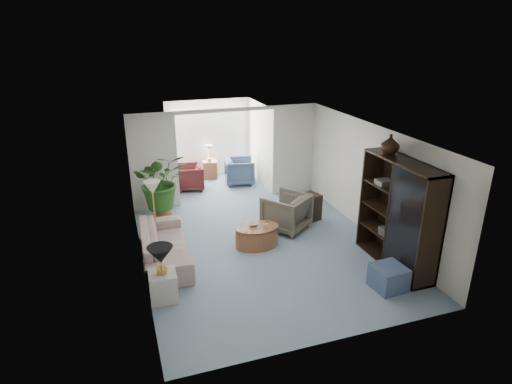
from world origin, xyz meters
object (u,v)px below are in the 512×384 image
object	(u,v)px
coffee_table	(257,236)
sunroom_chair_blue	(240,171)
floor_lamp	(152,187)
framed_picture	(376,164)
table_lamp	(160,255)
entertainment_cabinet	(398,214)
ottoman	(389,277)
side_table_dark	(308,207)
plant_pot	(164,214)
coffee_bowl	(253,224)
coffee_cup	(265,226)
sunroom_table	(210,170)
sunroom_chair_maroon	(190,177)
wingback_chair	(286,212)
end_table	(163,286)
sofa	(164,245)
cabinet_urn	(390,144)

from	to	relation	value
coffee_table	sunroom_chair_blue	size ratio (longest dim) A/B	1.12
floor_lamp	coffee_table	distance (m)	2.46
framed_picture	table_lamp	distance (m)	4.89
entertainment_cabinet	ottoman	size ratio (longest dim) A/B	3.93
side_table_dark	plant_pot	distance (m)	3.53
sunroom_chair_blue	floor_lamp	bearing A→B (deg)	146.77
coffee_bowl	coffee_cup	size ratio (longest dim) A/B	2.24
coffee_bowl	side_table_dark	xyz separation A→B (m)	(1.66, 0.78, -0.15)
coffee_cup	plant_pot	size ratio (longest dim) A/B	0.23
table_lamp	sunroom_table	distance (m)	6.43
framed_picture	floor_lamp	bearing A→B (deg)	164.35
floor_lamp	plant_pot	xyz separation A→B (m)	(0.29, 1.05, -1.09)
ottoman	sunroom_chair_maroon	xyz separation A→B (m)	(-2.44, 6.22, 0.14)
wingback_chair	plant_pot	xyz separation A→B (m)	(-2.64, 1.42, -0.26)
coffee_cup	sunroom_chair_maroon	xyz separation A→B (m)	(-0.87, 4.04, -0.13)
end_table	sunroom_chair_maroon	world-z (taller)	sunroom_chair_maroon
framed_picture	floor_lamp	size ratio (longest dim) A/B	1.39
framed_picture	wingback_chair	world-z (taller)	framed_picture
table_lamp	sofa	bearing A→B (deg)	81.57
table_lamp	sunroom_table	world-z (taller)	table_lamp
sofa	coffee_cup	distance (m)	2.12
coffee_table	coffee_cup	xyz separation A→B (m)	(0.15, -0.10, 0.27)
sofa	table_lamp	xyz separation A→B (m)	(-0.20, -1.35, 0.53)
coffee_cup	side_table_dark	xyz separation A→B (m)	(1.46, 0.98, -0.17)
sofa	sunroom_chair_maroon	bearing A→B (deg)	-15.31
floor_lamp	sunroom_chair_maroon	world-z (taller)	floor_lamp
sofa	sunroom_chair_blue	xyz separation A→B (m)	(2.74, 3.91, 0.05)
sunroom_chair_maroon	wingback_chair	bearing A→B (deg)	35.83
end_table	cabinet_urn	size ratio (longest dim) A/B	1.37
coffee_bowl	table_lamp	bearing A→B (deg)	-145.98
side_table_dark	cabinet_urn	world-z (taller)	cabinet_urn
entertainment_cabinet	coffee_cup	bearing A→B (deg)	146.01
coffee_bowl	wingback_chair	size ratio (longest dim) A/B	0.22
coffee_cup	ottoman	distance (m)	2.71
floor_lamp	sunroom_chair_blue	xyz separation A→B (m)	(2.81, 2.99, -0.86)
side_table_dark	sunroom_chair_blue	bearing A→B (deg)	105.19
floor_lamp	ottoman	size ratio (longest dim) A/B	0.66
framed_picture	side_table_dark	world-z (taller)	framed_picture
coffee_bowl	plant_pot	bearing A→B (deg)	131.50
framed_picture	coffee_table	bearing A→B (deg)	172.53
table_lamp	plant_pot	distance (m)	3.42
coffee_cup	sunroom_chair_maroon	distance (m)	4.13
plant_pot	framed_picture	bearing A→B (deg)	-28.57
coffee_cup	floor_lamp	bearing A→B (deg)	154.27
coffee_bowl	plant_pot	world-z (taller)	coffee_bowl
table_lamp	entertainment_cabinet	size ratio (longest dim) A/B	0.21
coffee_cup	cabinet_urn	bearing A→B (deg)	-23.98
coffee_cup	cabinet_urn	xyz separation A→B (m)	(2.18, -0.97, 1.84)
table_lamp	coffee_bowl	world-z (taller)	table_lamp
table_lamp	sunroom_chair_maroon	xyz separation A→B (m)	(1.44, 5.26, -0.50)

